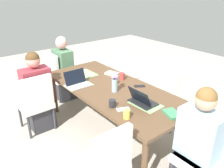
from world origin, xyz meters
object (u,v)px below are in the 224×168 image
at_px(phone_black, 140,86).
at_px(flower_vase, 115,81).
at_px(laptop_head_right_left_mid, 142,100).
at_px(chair_far_right_mid, 188,102).
at_px(dining_table, 112,92).
at_px(book_blue_cover, 172,114).
at_px(person_head_right_left_mid, 197,148).
at_px(chair_near_left_far, 36,101).
at_px(phone_silver, 123,109).
at_px(person_head_left_left_near, 64,72).
at_px(coffee_mug_near_left, 127,114).
at_px(laptop_near_left_far, 77,83).
at_px(chair_head_left_left_near, 59,73).
at_px(chair_far_right_near, 120,73).
at_px(coffee_mug_near_right, 122,76).
at_px(chair_near_right_far, 105,162).
at_px(person_near_left_far, 38,96).
at_px(coffee_mug_centre_right, 115,81).
at_px(chair_head_right_left_mid, 206,150).
at_px(coffee_mug_centre_left, 112,103).
at_px(book_red_cover, 112,74).

bearing_deg(phone_black, flower_vase, -158.71).
bearing_deg(laptop_head_right_left_mid, chair_far_right_mid, 83.56).
bearing_deg(laptop_head_right_left_mid, phone_black, 138.12).
distance_m(dining_table, phone_black, 0.39).
xyz_separation_m(book_blue_cover, phone_black, (-0.76, 0.26, -0.01)).
relative_size(person_head_right_left_mid, chair_near_left_far, 1.33).
bearing_deg(phone_silver, dining_table, 86.50).
xyz_separation_m(person_head_left_left_near, coffee_mug_near_left, (2.13, -0.35, 0.25)).
relative_size(phone_black, phone_silver, 1.00).
xyz_separation_m(flower_vase, laptop_near_left_far, (-0.47, -0.29, -0.11)).
height_order(chair_head_left_left_near, chair_far_right_mid, same).
distance_m(dining_table, laptop_head_right_left_mid, 0.60).
xyz_separation_m(chair_far_right_near, coffee_mug_near_right, (0.68, -0.53, 0.28)).
distance_m(chair_near_right_far, laptop_head_right_left_mid, 0.88).
distance_m(flower_vase, phone_black, 0.41).
xyz_separation_m(chair_head_left_left_near, person_near_left_far, (0.71, -0.68, 0.03)).
bearing_deg(chair_near_right_far, dining_table, 138.27).
bearing_deg(laptop_head_right_left_mid, coffee_mug_centre_right, 170.18).
bearing_deg(coffee_mug_near_right, person_head_right_left_mid, -10.28).
relative_size(chair_head_right_left_mid, phone_black, 6.00).
relative_size(person_head_left_left_near, chair_far_right_near, 1.33).
bearing_deg(person_head_left_left_near, laptop_near_left_far, -17.02).
xyz_separation_m(chair_far_right_mid, laptop_head_right_left_mid, (-0.10, -0.85, 0.27)).
height_order(chair_head_right_left_mid, phone_silver, chair_head_right_left_mid).
bearing_deg(phone_black, person_head_left_left_near, 136.77).
bearing_deg(laptop_head_right_left_mid, person_head_left_left_near, -179.77).
height_order(laptop_near_left_far, coffee_mug_near_right, laptop_near_left_far).
height_order(coffee_mug_centre_left, phone_silver, coffee_mug_centre_left).
height_order(person_head_right_left_mid, book_blue_cover, person_head_right_left_mid).
bearing_deg(flower_vase, phone_silver, -27.70).
bearing_deg(laptop_head_right_left_mid, laptop_near_left_far, -160.22).
distance_m(person_head_right_left_mid, coffee_mug_near_left, 0.78).
relative_size(book_blue_cover, phone_silver, 1.33).
relative_size(laptop_head_right_left_mid, book_red_cover, 1.60).
relative_size(coffee_mug_near_right, coffee_mug_centre_right, 1.12).
bearing_deg(chair_near_left_far, coffee_mug_centre_left, 24.25).
relative_size(chair_head_right_left_mid, phone_silver, 6.00).
distance_m(laptop_head_right_left_mid, coffee_mug_centre_right, 0.67).
relative_size(person_head_left_left_near, chair_near_right_far, 1.33).
bearing_deg(chair_near_left_far, chair_head_left_left_near, 136.48).
height_order(person_head_right_left_mid, flower_vase, person_head_right_left_mid).
bearing_deg(chair_far_right_mid, coffee_mug_near_left, -88.69).
xyz_separation_m(chair_far_right_mid, laptop_near_left_far, (-1.03, -1.19, 0.27)).
bearing_deg(chair_head_right_left_mid, chair_near_right_far, -119.67).
distance_m(chair_near_right_far, book_red_cover, 1.69).
relative_size(person_head_right_left_mid, laptop_near_left_far, 3.73).
relative_size(coffee_mug_near_left, coffee_mug_near_right, 0.93).
height_order(person_head_right_left_mid, coffee_mug_near_left, person_head_right_left_mid).
bearing_deg(chair_head_right_left_mid, person_near_left_far, -158.00).
bearing_deg(chair_near_left_far, coffee_mug_near_right, 63.13).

